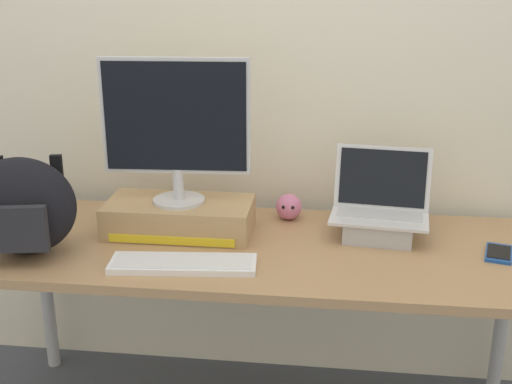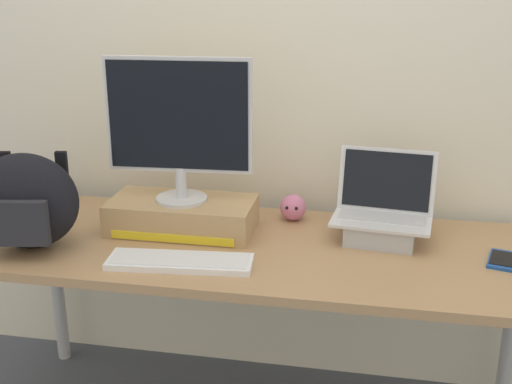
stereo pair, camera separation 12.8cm
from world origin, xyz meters
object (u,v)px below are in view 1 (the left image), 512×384
object	(u,v)px
messenger_backpack	(21,207)
coffee_mug	(36,196)
cell_phone	(499,253)
open_laptop	(379,219)
toner_box_yellow	(180,217)
plush_toy	(289,207)
desktop_monitor	(176,126)
external_keyboard	(183,264)

from	to	relation	value
messenger_backpack	coffee_mug	world-z (taller)	messenger_backpack
cell_phone	messenger_backpack	bearing A→B (deg)	-159.11
coffee_mug	open_laptop	bearing A→B (deg)	-5.37
messenger_backpack	toner_box_yellow	bearing A→B (deg)	17.22
messenger_backpack	open_laptop	bearing A→B (deg)	3.42
coffee_mug	plush_toy	xyz separation A→B (m)	(0.95, -0.00, 0.00)
toner_box_yellow	desktop_monitor	size ratio (longest dim) A/B	1.01
toner_box_yellow	messenger_backpack	distance (m)	0.51
desktop_monitor	open_laptop	size ratio (longest dim) A/B	1.42
external_keyboard	coffee_mug	bearing A→B (deg)	141.20
external_keyboard	cell_phone	world-z (taller)	external_keyboard
coffee_mug	plush_toy	bearing A→B (deg)	-0.11
external_keyboard	cell_phone	distance (m)	0.98
open_laptop	cell_phone	size ratio (longest dim) A/B	2.15
cell_phone	external_keyboard	bearing A→B (deg)	-153.48
desktop_monitor	open_laptop	bearing A→B (deg)	0.97
toner_box_yellow	coffee_mug	bearing A→B (deg)	164.04
coffee_mug	toner_box_yellow	bearing A→B (deg)	-15.96
open_laptop	plush_toy	bearing A→B (deg)	165.70
toner_box_yellow	messenger_backpack	world-z (taller)	messenger_backpack
open_laptop	external_keyboard	size ratio (longest dim) A/B	0.76
desktop_monitor	external_keyboard	size ratio (longest dim) A/B	1.08
cell_phone	open_laptop	bearing A→B (deg)	176.81
plush_toy	coffee_mug	bearing A→B (deg)	179.89
toner_box_yellow	open_laptop	world-z (taller)	open_laptop
desktop_monitor	messenger_backpack	world-z (taller)	desktop_monitor
coffee_mug	external_keyboard	bearing A→B (deg)	-33.71
messenger_backpack	coffee_mug	distance (m)	0.44
coffee_mug	cell_phone	xyz separation A→B (m)	(1.62, -0.23, -0.04)
desktop_monitor	coffee_mug	world-z (taller)	desktop_monitor
toner_box_yellow	open_laptop	size ratio (longest dim) A/B	1.44
messenger_backpack	coffee_mug	bearing A→B (deg)	99.46
desktop_monitor	cell_phone	size ratio (longest dim) A/B	3.06
desktop_monitor	toner_box_yellow	bearing A→B (deg)	91.24
desktop_monitor	open_laptop	xyz separation A→B (m)	(0.67, 0.05, -0.31)
toner_box_yellow	open_laptop	distance (m)	0.67
external_keyboard	toner_box_yellow	bearing A→B (deg)	100.05
messenger_backpack	desktop_monitor	bearing A→B (deg)	17.09
messenger_backpack	cell_phone	size ratio (longest dim) A/B	2.31
plush_toy	desktop_monitor	bearing A→B (deg)	-154.97
desktop_monitor	cell_phone	distance (m)	1.10
external_keyboard	desktop_monitor	bearing A→B (deg)	100.10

